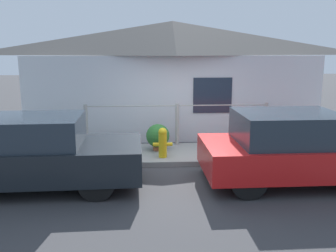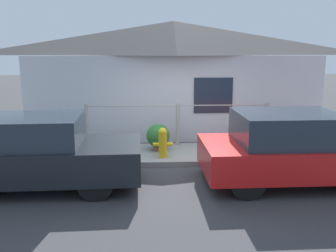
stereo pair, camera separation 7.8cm
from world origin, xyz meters
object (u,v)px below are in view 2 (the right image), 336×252
(car_right, at_px, (291,148))
(fire_hydrant, at_px, (163,142))
(car_left, at_px, (26,153))
(potted_plant_near_hydrant, at_px, (158,136))

(car_right, distance_m, fire_hydrant, 2.94)
(car_left, xyz_separation_m, potted_plant_near_hydrant, (2.60, 2.15, -0.23))
(fire_hydrant, distance_m, potted_plant_near_hydrant, 0.63)
(car_right, bearing_deg, car_left, 179.59)
(car_left, height_order, car_right, car_right)
(car_left, distance_m, car_right, 5.18)
(fire_hydrant, relative_size, potted_plant_near_hydrant, 1.06)
(car_left, distance_m, fire_hydrant, 3.10)
(car_right, relative_size, potted_plant_near_hydrant, 5.38)
(fire_hydrant, bearing_deg, car_left, -150.37)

